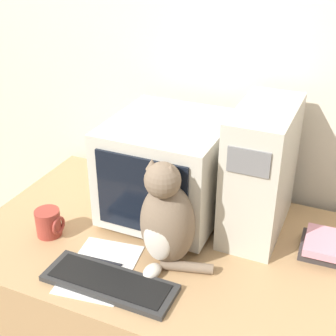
% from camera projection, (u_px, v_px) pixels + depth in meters
% --- Properties ---
extents(wall_back, '(7.00, 0.05, 2.50)m').
position_uv_depth(wall_back, '(219.00, 69.00, 1.83)').
color(wall_back, beige).
rests_on(wall_back, ground_plane).
extents(desk, '(1.39, 0.85, 0.76)m').
position_uv_depth(desk, '(168.00, 317.00, 1.85)').
color(desk, tan).
rests_on(desk, ground_plane).
extents(crt_monitor, '(0.41, 0.44, 0.38)m').
position_uv_depth(crt_monitor, '(168.00, 169.00, 1.72)').
color(crt_monitor, beige).
rests_on(crt_monitor, desk).
extents(computer_tower, '(0.19, 0.40, 0.47)m').
position_uv_depth(computer_tower, '(261.00, 171.00, 1.63)').
color(computer_tower, beige).
rests_on(computer_tower, desk).
extents(keyboard, '(0.43, 0.15, 0.02)m').
position_uv_depth(keyboard, '(109.00, 282.00, 1.46)').
color(keyboard, '#2D2D2D').
rests_on(keyboard, desk).
extents(cat, '(0.27, 0.23, 0.38)m').
position_uv_depth(cat, '(166.00, 221.00, 1.49)').
color(cat, '#7A6651').
rests_on(cat, desk).
extents(book_stack, '(0.17, 0.18, 0.06)m').
position_uv_depth(book_stack, '(324.00, 246.00, 1.59)').
color(book_stack, '#383333').
rests_on(book_stack, desk).
extents(pen, '(0.16, 0.02, 0.01)m').
position_uv_depth(pen, '(101.00, 260.00, 1.56)').
color(pen, black).
rests_on(pen, desk).
extents(paper_sheet, '(0.25, 0.32, 0.00)m').
position_uv_depth(paper_sheet, '(100.00, 269.00, 1.53)').
color(paper_sheet, white).
rests_on(paper_sheet, desk).
extents(mug, '(0.10, 0.09, 0.10)m').
position_uv_depth(mug, '(49.00, 223.00, 1.67)').
color(mug, '#9E382D').
rests_on(mug, desk).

